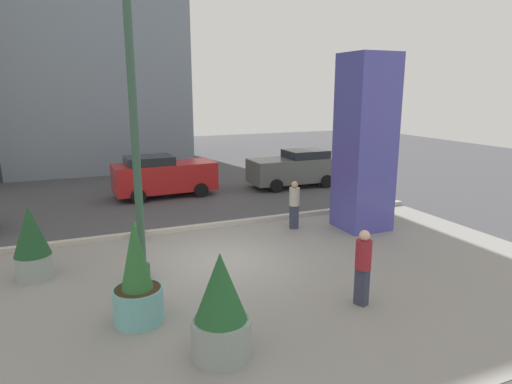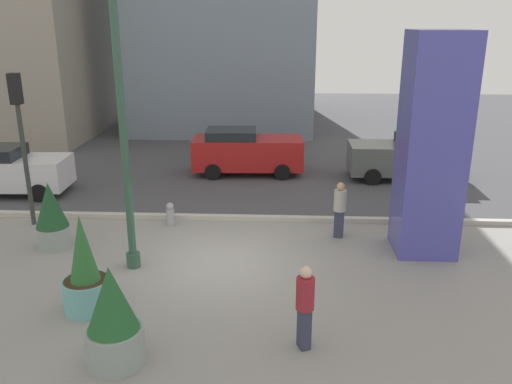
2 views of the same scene
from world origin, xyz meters
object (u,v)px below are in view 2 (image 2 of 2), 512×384
Objects in this scene: traffic_light_far_side at (20,125)px; pedestrian_crossing at (305,303)px; pedestrian_on_sidewalk at (340,207)px; car_curb_east at (13,170)px; potted_plant_near_left at (51,216)px; lamp_post at (123,134)px; fire_hydrant at (170,214)px; potted_plant_mid_plaza at (85,275)px; car_passing_lane at (407,157)px; potted_plant_curbside at (113,320)px; art_pillar_blue at (432,147)px; car_curb_west at (246,151)px.

pedestrian_crossing is at bearing -36.78° from traffic_light_far_side.
car_curb_east is at bearing 162.80° from pedestrian_on_sidewalk.
potted_plant_near_left reaches higher than car_curb_east.
pedestrian_crossing is at bearing -102.39° from pedestrian_on_sidewalk.
pedestrian_crossing is (4.32, -3.38, -2.57)m from lamp_post.
fire_hydrant is 7.06m from car_curb_east.
car_passing_lane is (9.30, 10.69, 0.05)m from potted_plant_mid_plaza.
potted_plant_curbside is 0.43× the size of traffic_light_far_side.
potted_plant_mid_plaza is (-0.43, -2.18, -2.69)m from lamp_post.
lamp_post is 6.06m from pedestrian_crossing.
lamp_post is 4.89m from traffic_light_far_side.
lamp_post is at bearing -35.40° from traffic_light_far_side.
potted_plant_curbside is at bearing -122.86° from car_passing_lane.
pedestrian_crossing is at bearing -41.66° from car_curb_east.
potted_plant_curbside is at bearing -79.16° from lamp_post.
fire_hydrant is at bearing 32.02° from potted_plant_near_left.
art_pillar_blue is 10.57m from potted_plant_near_left.
potted_plant_mid_plaza reaches higher than potted_plant_near_left.
traffic_light_far_side is 10.58m from pedestrian_crossing.
fire_hydrant is (0.81, 5.14, -0.50)m from potted_plant_mid_plaza.
fire_hydrant is 0.16× the size of traffic_light_far_side.
art_pillar_blue is 9.24m from potted_plant_mid_plaza.
pedestrian_on_sidewalk is (3.19, -6.68, -0.01)m from car_curb_west.
potted_plant_mid_plaza is at bearing -156.14° from art_pillar_blue.
art_pillar_blue is 7.42m from car_passing_lane.
fire_hydrant is at bearing 93.23° from potted_plant_curbside.
pedestrian_crossing reaches higher than fire_hydrant.
car_curb_east is at bearing 124.62° from potted_plant_curbside.
pedestrian_crossing reaches higher than pedestrian_on_sidewalk.
car_curb_west is 2.69× the size of pedestrian_on_sidewalk.
car_curb_west is at bearing 82.97° from potted_plant_curbside.
pedestrian_crossing is 1.04× the size of pedestrian_on_sidewalk.
potted_plant_near_left is 0.41× the size of traffic_light_far_side.
potted_plant_curbside is at bearing -55.38° from car_curb_east.
potted_plant_near_left is 0.42× the size of car_curb_west.
pedestrian_on_sidewalk is at bearing 36.49° from potted_plant_mid_plaza.
car_passing_lane is at bearing 81.35° from art_pillar_blue.
traffic_light_far_side is (-1.40, 1.70, 2.22)m from potted_plant_near_left.
lamp_post is at bearing 141.99° from pedestrian_crossing.
traffic_light_far_side is 2.76× the size of pedestrian_on_sidewalk.
car_curb_west is 7.40m from pedestrian_on_sidewalk.
potted_plant_curbside is 12.01m from car_curb_east.
fire_hydrant is 10.16m from car_passing_lane.
car_curb_east is (-6.82, 9.88, -0.03)m from potted_plant_curbside.
fire_hydrant is at bearing 168.59° from art_pillar_blue.
car_passing_lane is 7.08m from pedestrian_on_sidewalk.
fire_hydrant is 5.26m from pedestrian_on_sidewalk.
lamp_post is 1.59× the size of car_curb_west.
fire_hydrant is (0.38, 2.96, -3.19)m from lamp_post.
potted_plant_curbside is at bearing -86.77° from fire_hydrant.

